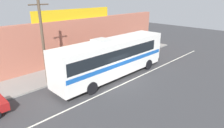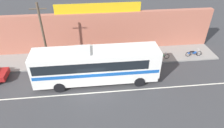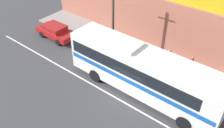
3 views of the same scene
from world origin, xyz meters
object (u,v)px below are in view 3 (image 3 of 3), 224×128
(utility_pole, at_px, (113,14))
(pedestrian_near_shop, at_px, (169,57))
(intercity_bus, at_px, (142,70))
(pedestrian_by_curb, at_px, (191,64))
(parked_car, at_px, (56,31))

(utility_pole, distance_m, pedestrian_near_shop, 5.91)
(intercity_bus, height_order, pedestrian_by_curb, intercity_bus)
(parked_car, bearing_deg, utility_pole, 14.83)
(parked_car, relative_size, pedestrian_near_shop, 2.44)
(intercity_bus, xyz_separation_m, parked_car, (-11.08, 1.33, -1.33))
(parked_car, bearing_deg, pedestrian_near_shop, 12.91)
(parked_car, distance_m, pedestrian_by_curb, 13.45)
(utility_pole, xyz_separation_m, pedestrian_by_curb, (7.01, 1.41, -2.78))
(intercity_bus, relative_size, parked_car, 2.81)
(pedestrian_by_curb, bearing_deg, pedestrian_near_shop, -166.41)
(parked_car, xyz_separation_m, pedestrian_by_curb, (13.10, 3.03, 0.31))
(utility_pole, bearing_deg, parked_car, -165.17)
(parked_car, height_order, pedestrian_by_curb, pedestrian_by_curb)
(utility_pole, distance_m, pedestrian_by_curb, 7.67)
(pedestrian_near_shop, bearing_deg, pedestrian_by_curb, 13.59)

